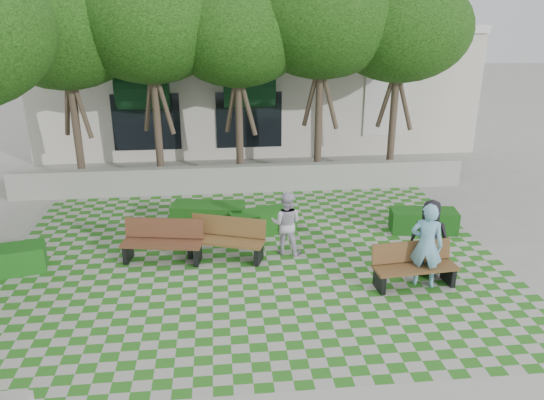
{
  "coord_description": "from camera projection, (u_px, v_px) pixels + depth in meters",
  "views": [
    {
      "loc": [
        -0.78,
        -10.6,
        5.9
      ],
      "look_at": [
        0.5,
        1.5,
        1.4
      ],
      "focal_mm": 35.0,
      "sensor_mm": 36.0,
      "label": 1
    }
  ],
  "objects": [
    {
      "name": "building",
      "position": [
        253.0,
        83.0,
        24.37
      ],
      "size": [
        18.0,
        8.92,
        5.15
      ],
      "color": "beige",
      "rests_on": "ground"
    },
    {
      "name": "hedge_east",
      "position": [
        423.0,
        221.0,
        14.56
      ],
      "size": [
        1.86,
        0.96,
        0.62
      ],
      "primitive_type": "cube",
      "rotation": [
        0.0,
        0.0,
        -0.15
      ],
      "color": "#134512",
      "rests_on": "ground"
    },
    {
      "name": "bench_west",
      "position": [
        163.0,
        242.0,
        12.86
      ],
      "size": [
        2.02,
        0.97,
        1.02
      ],
      "rotation": [
        0.0,
        0.0,
        -0.17
      ],
      "color": "#56301D",
      "rests_on": "ground"
    },
    {
      "name": "bench_east",
      "position": [
        414.0,
        266.0,
        11.72
      ],
      "size": [
        1.89,
        0.78,
        0.97
      ],
      "rotation": [
        0.0,
        0.0,
        0.09
      ],
      "color": "brown",
      "rests_on": "ground"
    },
    {
      "name": "hedge_west",
      "position": [
        4.0,
        261.0,
        12.29
      ],
      "size": [
        1.9,
        1.11,
        0.62
      ],
      "primitive_type": "cube",
      "rotation": [
        0.0,
        0.0,
        0.24
      ],
      "color": "#165115",
      "rests_on": "ground"
    },
    {
      "name": "ground",
      "position": [
        257.0,
        281.0,
        12.01
      ],
      "size": [
        90.0,
        90.0,
        0.0
      ],
      "primitive_type": "plane",
      "color": "gray",
      "rests_on": "ground"
    },
    {
      "name": "person_dark",
      "position": [
        429.0,
        238.0,
        12.1
      ],
      "size": [
        1.02,
        0.84,
        1.79
      ],
      "primitive_type": "imported",
      "rotation": [
        0.0,
        0.0,
        2.78
      ],
      "color": "black",
      "rests_on": "ground"
    },
    {
      "name": "bench_mid",
      "position": [
        226.0,
        239.0,
        13.0
      ],
      "size": [
        2.01,
        1.23,
        1.0
      ],
      "rotation": [
        0.0,
        0.0,
        -0.34
      ],
      "color": "brown",
      "rests_on": "ground"
    },
    {
      "name": "lawn",
      "position": [
        254.0,
        261.0,
        12.94
      ],
      "size": [
        12.0,
        12.0,
        0.0
      ],
      "primitive_type": "plane",
      "color": "#2B721E",
      "rests_on": "ground"
    },
    {
      "name": "person_blue",
      "position": [
        426.0,
        245.0,
        11.55
      ],
      "size": [
        0.83,
        0.71,
        1.94
      ],
      "primitive_type": "imported",
      "rotation": [
        0.0,
        0.0,
        2.72
      ],
      "color": "#75B7D5",
      "rests_on": "ground"
    },
    {
      "name": "hedge_midleft",
      "position": [
        208.0,
        216.0,
        14.81
      ],
      "size": [
        2.1,
        1.14,
        0.69
      ],
      "primitive_type": "cube",
      "rotation": [
        0.0,
        0.0,
        -0.18
      ],
      "color": "#164913",
      "rests_on": "ground"
    },
    {
      "name": "person_white",
      "position": [
        286.0,
        223.0,
        13.13
      ],
      "size": [
        0.92,
        0.81,
        1.61
      ],
      "primitive_type": "imported",
      "rotation": [
        0.0,
        0.0,
        2.85
      ],
      "color": "silver",
      "rests_on": "ground"
    },
    {
      "name": "hedge_midright",
      "position": [
        262.0,
        221.0,
        14.52
      ],
      "size": [
        1.9,
        1.19,
        0.62
      ],
      "primitive_type": "cube",
      "rotation": [
        0.0,
        0.0,
        0.29
      ],
      "color": "#164E15",
      "rests_on": "ground"
    },
    {
      "name": "tree_row",
      "position": [
        176.0,
        31.0,
        15.59
      ],
      "size": [
        17.7,
        13.4,
        7.41
      ],
      "color": "#47382B",
      "rests_on": "ground"
    },
    {
      "name": "retaining_wall",
      "position": [
        242.0,
        179.0,
        17.64
      ],
      "size": [
        15.0,
        0.36,
        0.9
      ],
      "primitive_type": "cube",
      "color": "#9E9B93",
      "rests_on": "ground"
    }
  ]
}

